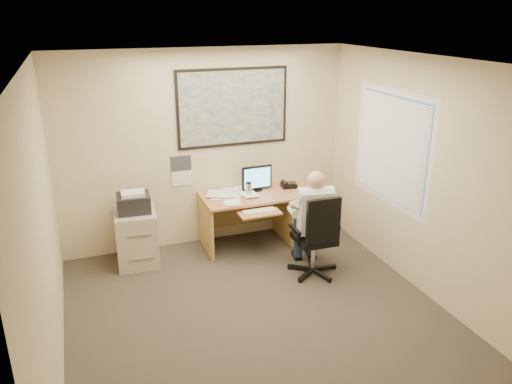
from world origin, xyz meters
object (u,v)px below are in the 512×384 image
object	(u,v)px
office_chair	(315,252)
person	(314,223)
desk	(280,210)
filing_cabinet	(136,232)

from	to	relation	value
office_chair	person	bearing A→B (deg)	92.91
desk	filing_cabinet	xyz separation A→B (m)	(-2.03, -0.01, -0.02)
desk	office_chair	bearing A→B (deg)	-89.55
person	filing_cabinet	bearing A→B (deg)	163.96
desk	person	distance (m)	1.07
desk	filing_cabinet	world-z (taller)	desk
desk	office_chair	distance (m)	1.13
filing_cabinet	person	size ratio (longest dim) A/B	0.74
office_chair	person	xyz separation A→B (m)	(-0.00, 0.08, 0.35)
filing_cabinet	person	world-z (taller)	person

